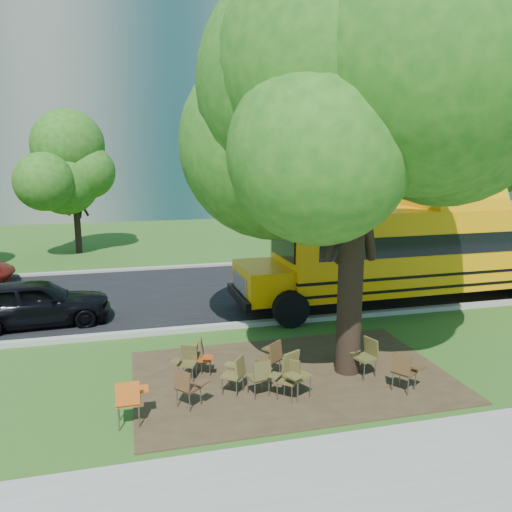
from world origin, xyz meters
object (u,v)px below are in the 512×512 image
object	(u,v)px
chair_9	(187,359)
black_car	(36,303)
chair_2	(235,371)
chair_7	(405,369)
school_bus	(443,246)
chair_5	(295,371)
chair_8	(197,352)
chair_0	(130,397)
chair_6	(366,353)
chair_3	(288,375)
chair_4	(260,374)
chair_1	(188,385)
chair_12	(346,343)
chair_10	(201,355)
chair_11	(271,356)
main_tree	(357,107)

from	to	relation	value
chair_9	black_car	bearing A→B (deg)	-26.97
chair_2	chair_7	world-z (taller)	chair_7
school_bus	black_car	size ratio (longest dim) A/B	3.20
school_bus	chair_5	size ratio (longest dim) A/B	13.75
chair_5	black_car	bearing A→B (deg)	-73.05
chair_2	chair_8	size ratio (longest dim) A/B	1.05
chair_0	chair_6	size ratio (longest dim) A/B	1.04
chair_2	chair_3	world-z (taller)	chair_2
chair_4	chair_8	xyz separation A→B (m)	(-1.11, 1.53, -0.02)
chair_8	chair_5	bearing A→B (deg)	-124.35
school_bus	chair_5	bearing A→B (deg)	-143.40
chair_1	black_car	xyz separation A→B (m)	(-3.71, 6.01, 0.19)
chair_6	chair_8	bearing A→B (deg)	54.59
chair_12	black_car	distance (m)	8.96
chair_0	chair_7	world-z (taller)	chair_0
chair_9	black_car	distance (m)	6.08
chair_4	chair_10	world-z (taller)	chair_4
chair_9	chair_11	bearing A→B (deg)	-169.86
chair_12	chair_4	bearing A→B (deg)	-30.36
chair_2	chair_0	bearing A→B (deg)	145.90
main_tree	chair_12	distance (m)	5.44
chair_9	chair_2	bearing A→B (deg)	157.63
chair_1	chair_6	size ratio (longest dim) A/B	0.93
main_tree	chair_7	world-z (taller)	main_tree
chair_3	chair_8	xyz separation A→B (m)	(-1.65, 1.71, -0.01)
chair_7	chair_11	xyz separation A→B (m)	(-2.53, 1.30, 0.02)
chair_4	black_car	bearing A→B (deg)	118.54
chair_8	chair_9	size ratio (longest dim) A/B	1.03
chair_4	chair_12	world-z (taller)	chair_4
chair_7	chair_8	size ratio (longest dim) A/B	1.10
chair_11	black_car	xyz separation A→B (m)	(-5.66, 5.14, 0.14)
main_tree	chair_7	size ratio (longest dim) A/B	10.74
chair_9	chair_12	bearing A→B (deg)	-155.49
chair_9	chair_12	distance (m)	3.81
chair_2	chair_12	size ratio (longest dim) A/B	1.06
chair_4	chair_10	size ratio (longest dim) A/B	1.08
school_bus	chair_11	distance (m)	8.90
chair_0	chair_9	xyz separation A→B (m)	(1.24, 1.67, -0.09)
chair_0	chair_3	distance (m)	3.15
school_bus	chair_9	size ratio (longest dim) A/B	16.86
chair_4	black_car	distance (m)	7.87
chair_6	chair_10	bearing A→B (deg)	56.97
main_tree	black_car	size ratio (longest dim) A/B	2.30
chair_0	chair_4	bearing A→B (deg)	10.47
chair_9	chair_0	bearing A→B (deg)	77.31
main_tree	chair_5	size ratio (longest dim) A/B	9.89
chair_6	chair_8	world-z (taller)	chair_6
chair_7	black_car	bearing A→B (deg)	-162.65
chair_0	black_car	size ratio (longest dim) A/B	0.23
chair_5	chair_7	distance (m)	2.33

